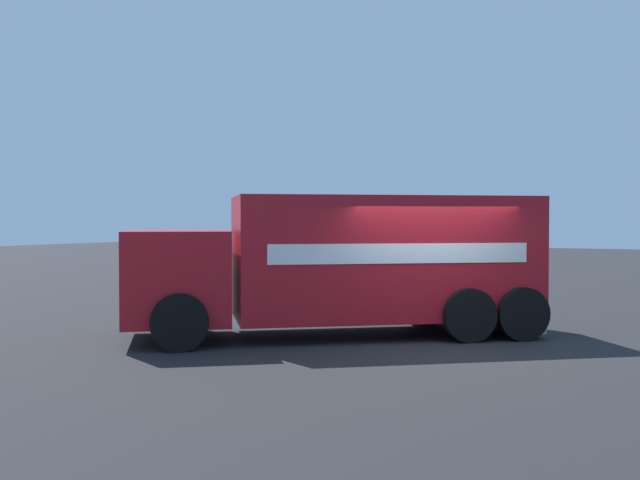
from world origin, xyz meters
TOP-DOWN VIEW (x-y plane):
  - ground_plane at (0.00, 0.00)m, footprint 100.00×100.00m
  - delivery_truck at (1.90, -0.31)m, footprint 7.77×6.74m

SIDE VIEW (x-z plane):
  - ground_plane at x=0.00m, z-range 0.00..0.00m
  - delivery_truck at x=1.90m, z-range 0.07..2.78m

